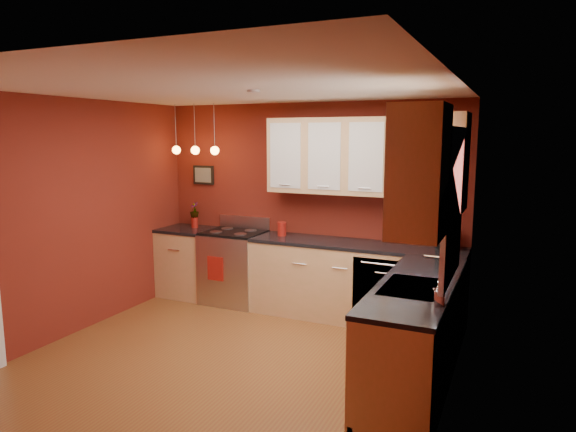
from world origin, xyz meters
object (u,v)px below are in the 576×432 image
at_px(coffee_maker, 446,238).
at_px(soap_pump, 438,293).
at_px(sink, 414,290).
at_px(red_canister, 282,229).
at_px(gas_range, 234,266).

height_order(coffee_maker, soap_pump, coffee_maker).
xyz_separation_m(coffee_maker, soap_pump, (0.20, -1.98, -0.04)).
xyz_separation_m(sink, red_canister, (-1.95, 1.55, 0.11)).
relative_size(gas_range, red_canister, 6.31).
xyz_separation_m(gas_range, sink, (2.62, -1.50, 0.43)).
height_order(red_canister, soap_pump, red_canister).
distance_m(sink, red_canister, 2.49).
bearing_deg(gas_range, coffee_maker, 1.87).
bearing_deg(gas_range, red_canister, 3.95).
bearing_deg(sink, soap_pump, -57.40).
bearing_deg(soap_pump, gas_range, 146.66).
bearing_deg(sink, red_canister, 141.52).
distance_m(coffee_maker, soap_pump, 1.99).
bearing_deg(sink, gas_range, 150.22).
bearing_deg(soap_pump, red_canister, 138.60).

